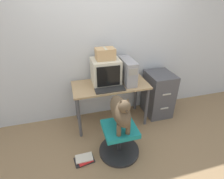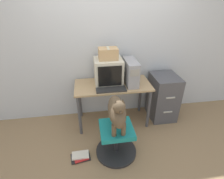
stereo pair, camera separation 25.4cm
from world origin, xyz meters
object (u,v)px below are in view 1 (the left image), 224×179
object	(u,v)px
crt_monitor	(106,72)
cardboard_box	(105,54)
office_chair	(119,140)
filing_cabinet	(158,94)
pc_tower	(128,71)
book_stack_floor	(84,159)
dog	(120,111)
keyboard	(110,90)

from	to	relation	value
crt_monitor	cardboard_box	world-z (taller)	cardboard_box
crt_monitor	office_chair	xyz separation A→B (m)	(0.00, -0.79, -0.74)
filing_cabinet	cardboard_box	world-z (taller)	cardboard_box
crt_monitor	office_chair	bearing A→B (deg)	-89.97
pc_tower	office_chair	world-z (taller)	pc_tower
cardboard_box	book_stack_floor	xyz separation A→B (m)	(-0.52, -0.82, -1.24)
office_chair	dog	size ratio (longest dim) A/B	1.04
filing_cabinet	cardboard_box	xyz separation A→B (m)	(-0.99, 0.04, 0.85)
pc_tower	keyboard	bearing A→B (deg)	-149.43
crt_monitor	dog	distance (m)	0.83
crt_monitor	keyboard	bearing A→B (deg)	-88.33
keyboard	book_stack_floor	xyz separation A→B (m)	(-0.53, -0.56, -0.75)
keyboard	pc_tower	bearing A→B (deg)	30.57
cardboard_box	dog	bearing A→B (deg)	-89.97
keyboard	crt_monitor	bearing A→B (deg)	91.67
filing_cabinet	office_chair	bearing A→B (deg)	-143.06
keyboard	office_chair	distance (m)	0.76
keyboard	filing_cabinet	world-z (taller)	filing_cabinet
dog	book_stack_floor	xyz separation A→B (m)	(-0.52, -0.02, -0.73)
crt_monitor	office_chair	distance (m)	1.08
dog	book_stack_floor	distance (m)	0.89
crt_monitor	dog	bearing A→B (deg)	-89.97
crt_monitor	filing_cabinet	bearing A→B (deg)	-2.19
book_stack_floor	crt_monitor	bearing A→B (deg)	57.39
crt_monitor	dog	world-z (taller)	crt_monitor
keyboard	dog	bearing A→B (deg)	-90.74
crt_monitor	pc_tower	world-z (taller)	crt_monitor
dog	keyboard	bearing A→B (deg)	89.26
cardboard_box	office_chair	bearing A→B (deg)	-89.97
office_chair	dog	bearing A→B (deg)	-90.00
office_chair	cardboard_box	distance (m)	1.30
pc_tower	cardboard_box	world-z (taller)	cardboard_box
keyboard	dog	size ratio (longest dim) A/B	0.82
office_chair	book_stack_floor	bearing A→B (deg)	-176.78
keyboard	cardboard_box	bearing A→B (deg)	91.64
keyboard	office_chair	world-z (taller)	keyboard
keyboard	office_chair	bearing A→B (deg)	-90.76
dog	book_stack_floor	bearing A→B (deg)	-178.19
crt_monitor	dog	size ratio (longest dim) A/B	0.78
dog	filing_cabinet	world-z (taller)	dog
cardboard_box	book_stack_floor	size ratio (longest dim) A/B	1.01
keyboard	book_stack_floor	world-z (taller)	keyboard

